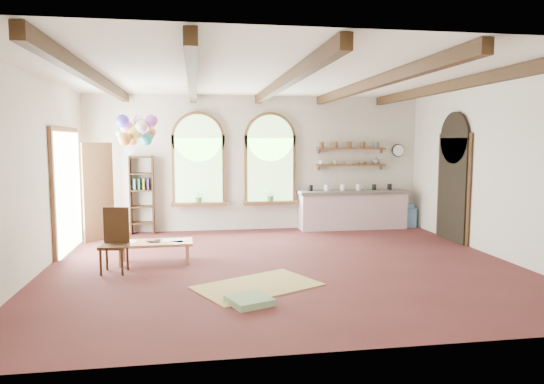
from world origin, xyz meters
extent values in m
plane|color=#5A2525|center=(0.00, 0.00, 0.00)|extent=(8.00, 8.00, 0.00)
cube|color=brown|center=(-1.40, 3.44, 1.45)|extent=(1.24, 0.08, 1.64)
cylinder|color=brown|center=(-1.40, 3.44, 2.20)|extent=(1.24, 0.08, 1.24)
cube|color=#8DC878|center=(-1.40, 3.40, 1.45)|extent=(1.10, 0.04, 1.50)
cube|color=brown|center=(-1.40, 3.35, 0.66)|extent=(1.30, 0.28, 0.08)
cube|color=brown|center=(0.30, 3.44, 1.45)|extent=(1.24, 0.08, 1.64)
cylinder|color=brown|center=(0.30, 3.44, 2.20)|extent=(1.24, 0.08, 1.24)
cube|color=#8DC878|center=(0.30, 3.40, 1.45)|extent=(1.10, 0.04, 1.50)
cube|color=brown|center=(0.30, 3.35, 0.66)|extent=(1.30, 0.28, 0.08)
cube|color=brown|center=(-3.95, 1.80, 1.15)|extent=(0.10, 1.90, 2.50)
cube|color=black|center=(3.95, 1.50, 1.10)|extent=(0.10, 1.30, 2.40)
cube|color=beige|center=(2.30, 3.20, 0.43)|extent=(2.60, 0.55, 0.86)
cube|color=slate|center=(2.30, 3.20, 0.90)|extent=(2.68, 0.62, 0.08)
cube|color=brown|center=(2.30, 3.38, 1.55)|extent=(1.70, 0.24, 0.04)
cube|color=brown|center=(2.30, 3.38, 1.95)|extent=(1.70, 0.24, 0.04)
cylinder|color=black|center=(3.55, 3.45, 1.90)|extent=(0.32, 0.04, 0.32)
cube|color=#3E2513|center=(-2.95, 3.32, 0.90)|extent=(0.03, 0.32, 1.80)
cube|color=#3E2513|center=(-2.45, 3.32, 0.90)|extent=(0.03, 0.32, 1.80)
cube|color=tan|center=(-2.20, 0.53, 0.35)|extent=(1.32, 0.63, 0.05)
cube|color=tan|center=(-2.75, 0.31, 0.16)|extent=(0.06, 0.06, 0.33)
cube|color=tan|center=(-1.64, 0.34, 0.16)|extent=(0.06, 0.06, 0.33)
cube|color=tan|center=(-2.76, 0.73, 0.16)|extent=(0.06, 0.06, 0.33)
cube|color=tan|center=(-1.65, 0.76, 0.16)|extent=(0.06, 0.06, 0.33)
cube|color=#3E2513|center=(-2.80, -0.06, 0.44)|extent=(0.46, 0.46, 0.05)
cube|color=#3E2513|center=(-2.78, 0.13, 0.74)|extent=(0.42, 0.09, 0.61)
cube|color=tan|center=(-0.60, -1.17, 0.01)|extent=(2.03, 1.74, 0.02)
cube|color=#7AA16F|center=(-0.80, -1.91, 0.04)|extent=(0.67, 0.67, 0.09)
cylinder|color=#5995BF|center=(3.75, 3.20, 0.22)|extent=(0.29, 0.29, 0.44)
sphere|color=#5995BF|center=(3.75, 3.20, 0.49)|extent=(0.16, 0.16, 0.16)
cylinder|color=#5995BF|center=(3.82, 3.20, 0.23)|extent=(0.31, 0.31, 0.47)
sphere|color=#5995BF|center=(3.82, 3.20, 0.52)|extent=(0.17, 0.17, 0.17)
cylinder|color=white|center=(-2.64, 2.12, 2.78)|extent=(0.01, 0.01, 0.85)
sphere|color=teal|center=(-2.44, 2.11, 2.17)|extent=(0.26, 0.26, 0.26)
sphere|color=#C67242|center=(-2.39, 2.25, 2.29)|extent=(0.26, 0.26, 0.26)
sphere|color=#88D12C|center=(-2.44, 2.43, 2.41)|extent=(0.26, 0.26, 0.26)
sphere|color=white|center=(-2.63, 2.31, 2.53)|extent=(0.26, 0.26, 0.26)
sphere|color=#D56121|center=(-2.77, 2.37, 2.17)|extent=(0.26, 0.26, 0.26)
sphere|color=#4FB95B|center=(-2.95, 2.31, 2.29)|extent=(0.26, 0.26, 0.26)
sphere|color=#C65D88|center=(-2.83, 2.13, 2.41)|extent=(0.26, 0.26, 0.26)
sphere|color=#482FCA|center=(-2.89, 1.99, 2.53)|extent=(0.26, 0.26, 0.26)
sphere|color=#C7702C|center=(-2.83, 1.81, 2.17)|extent=(0.26, 0.26, 0.26)
sphere|color=#CFCE49|center=(-2.64, 1.92, 2.29)|extent=(0.26, 0.26, 0.26)
sphere|color=#FBB9CB|center=(-2.51, 1.87, 2.41)|extent=(0.26, 0.26, 0.26)
sphere|color=purple|center=(-2.32, 1.92, 2.53)|extent=(0.26, 0.26, 0.26)
imported|color=olive|center=(-2.36, 0.62, 0.38)|extent=(0.17, 0.23, 0.02)
cube|color=black|center=(-2.20, 0.56, 0.38)|extent=(0.18, 0.26, 0.01)
imported|color=#598C4C|center=(-1.40, 3.32, 0.85)|extent=(0.27, 0.23, 0.30)
imported|color=#598C4C|center=(0.30, 3.32, 0.85)|extent=(0.27, 0.23, 0.30)
imported|color=white|center=(1.55, 3.38, 1.62)|extent=(0.12, 0.10, 0.10)
imported|color=beige|center=(1.90, 3.38, 1.62)|extent=(0.10, 0.10, 0.09)
imported|color=beige|center=(2.25, 3.38, 1.60)|extent=(0.22, 0.22, 0.05)
imported|color=#8C664C|center=(2.60, 3.38, 1.60)|extent=(0.20, 0.20, 0.06)
imported|color=slate|center=(2.95, 3.38, 1.67)|extent=(0.18, 0.18, 0.19)
camera|label=1|loc=(-1.47, -8.06, 2.13)|focal=32.00mm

